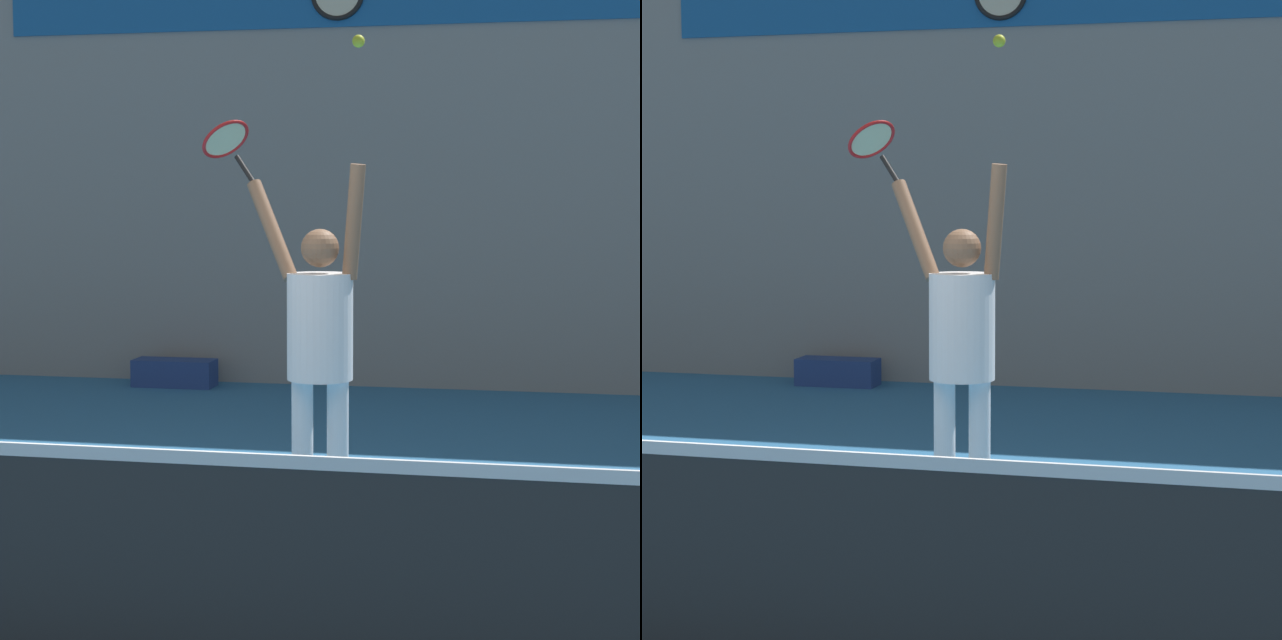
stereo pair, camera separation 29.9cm
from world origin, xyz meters
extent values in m
plane|color=teal|center=(0.00, 0.00, 0.00)|extent=(18.00, 18.00, 0.00)
cube|color=gray|center=(0.00, 6.13, 2.50)|extent=(18.00, 0.10, 5.00)
cube|color=#2D2D2D|center=(0.00, -1.23, 0.46)|extent=(8.02, 0.01, 0.91)
cube|color=white|center=(0.00, -1.23, 0.93)|extent=(8.02, 0.02, 0.05)
cylinder|color=white|center=(0.50, 1.42, 0.40)|extent=(0.13, 0.13, 0.81)
cylinder|color=white|center=(0.72, 1.42, 0.40)|extent=(0.13, 0.13, 0.81)
cylinder|color=white|center=(0.61, 1.42, 1.13)|extent=(0.39, 0.39, 0.63)
sphere|color=brown|center=(0.61, 1.42, 1.59)|extent=(0.23, 0.23, 0.23)
cylinder|color=brown|center=(0.82, 1.40, 1.74)|extent=(0.18, 0.17, 0.68)
cylinder|color=brown|center=(0.29, 1.54, 1.69)|extent=(0.40, 0.35, 0.61)
cylinder|color=black|center=(0.09, 1.70, 2.06)|extent=(0.17, 0.13, 0.19)
torus|color=red|center=(-0.07, 1.80, 2.25)|extent=(0.39, 0.41, 0.24)
cylinder|color=beige|center=(-0.07, 1.80, 2.25)|extent=(0.32, 0.34, 0.20)
sphere|color=#CCDB2D|center=(0.86, 1.30, 2.76)|extent=(0.07, 0.07, 0.07)
cube|color=navy|center=(-1.75, 5.72, 0.14)|extent=(0.82, 0.33, 0.27)
camera|label=1|loc=(1.96, -5.25, 1.89)|focal=65.00mm
camera|label=2|loc=(2.25, -5.19, 1.89)|focal=65.00mm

